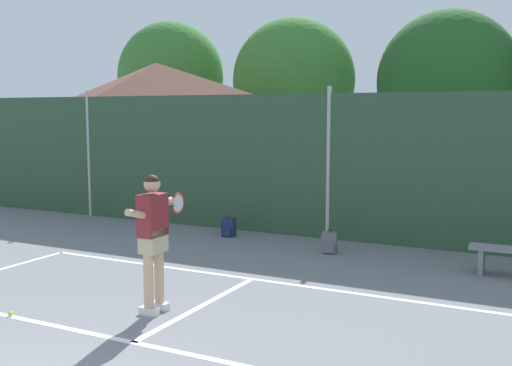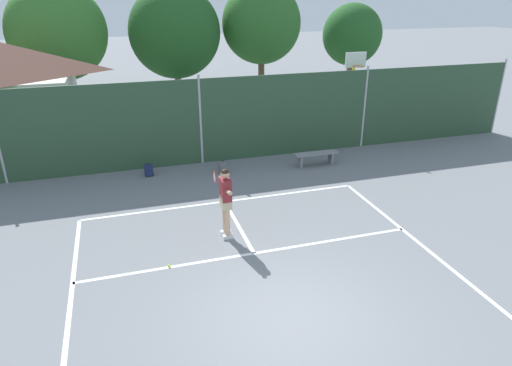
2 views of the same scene
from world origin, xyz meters
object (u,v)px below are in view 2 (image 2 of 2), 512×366
at_px(tennis_player, 225,197).
at_px(backpack_navy, 149,170).
at_px(backpack_grey, 223,168).
at_px(tennis_ball, 169,266).
at_px(basketball_hoop, 353,83).
at_px(courtside_bench, 316,156).

bearing_deg(tennis_player, backpack_navy, 108.02).
relative_size(tennis_player, backpack_grey, 4.01).
bearing_deg(tennis_ball, tennis_player, 32.09).
distance_m(basketball_hoop, backpack_navy, 9.06).
distance_m(basketball_hoop, backpack_grey, 6.91).
xyz_separation_m(basketball_hoop, tennis_ball, (-8.63, -7.72, -2.28)).
xyz_separation_m(tennis_player, courtside_bench, (4.28, 4.03, -0.75)).
xyz_separation_m(tennis_ball, backpack_grey, (2.51, 5.28, 0.16)).
bearing_deg(backpack_navy, tennis_player, -71.98).
xyz_separation_m(tennis_player, backpack_grey, (0.92, 4.28, -0.92)).
distance_m(tennis_ball, courtside_bench, 7.74).
height_order(basketball_hoop, tennis_ball, basketball_hoop).
distance_m(basketball_hoop, tennis_player, 9.80).
xyz_separation_m(tennis_ball, courtside_bench, (5.87, 5.03, 0.33)).
relative_size(basketball_hoop, tennis_ball, 53.79).
relative_size(basketball_hoop, courtside_bench, 2.22).
height_order(tennis_player, backpack_navy, tennis_player).
height_order(tennis_ball, backpack_grey, backpack_grey).
distance_m(basketball_hoop, courtside_bench, 4.31).
relative_size(tennis_player, courtside_bench, 1.16).
relative_size(backpack_navy, courtside_bench, 0.29).
height_order(tennis_ball, courtside_bench, courtside_bench).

